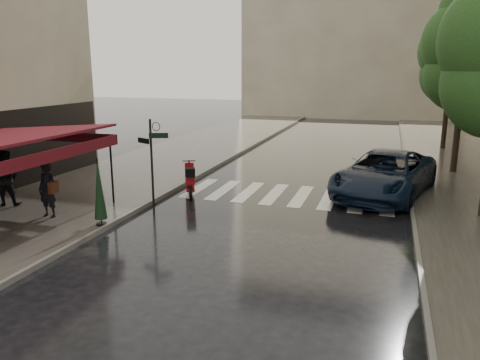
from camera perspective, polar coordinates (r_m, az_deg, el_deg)
The scene contains 15 objects.
ground at distance 13.74m, azimuth -11.88°, elevation -7.11°, with size 120.00×120.00×0.00m, color black.
sidewalk_near at distance 26.04m, azimuth -7.67°, elevation 2.91°, with size 6.00×60.00×0.12m, color #38332D.
sidewalk_far at distance 23.92m, azimuth 26.29°, elevation 0.69°, with size 5.50×60.00×0.12m, color #38332D.
curb_near at distance 24.91m, azimuth -1.29°, elevation 2.58°, with size 0.12×60.00×0.16m, color #595651.
curb_far at distance 23.63m, azimuth 19.59°, elevation 1.21°, with size 0.12×60.00×0.16m, color #595651.
crosswalk at distance 18.13m, azimuth 5.84°, elevation -1.83°, with size 7.85×3.20×0.01m.
signpost at distance 16.35m, azimuth -10.71°, elevation 2.90°, with size 1.17×0.29×3.10m.
backdrop_building at distance 49.55m, azimuth 14.26°, elevation 19.09°, with size 22.00×6.00×20.00m, color gray.
tree_mid at distance 23.36m, azimuth 25.85°, elevation 14.18°, with size 3.80×3.80×8.34m.
tree_far at distance 30.33m, azimuth 24.41°, elevation 13.58°, with size 3.80×3.80×8.16m.
pedestrian_with_umbrella at distance 15.85m, azimuth -22.67°, elevation 1.60°, with size 1.12×1.14×2.51m.
pedestrian_terrace at distance 18.05m, azimuth -26.66°, elevation 0.25°, with size 0.94×0.73×1.93m, color black.
scooter at distance 17.95m, azimuth -6.11°, elevation -0.11°, with size 1.01×1.75×1.24m.
parked_car at distance 18.61m, azimuth 17.25°, elevation 0.70°, with size 2.82×6.12×1.70m, color black.
parasol_back at distance 14.63m, azimuth -16.80°, elevation -1.13°, with size 0.38×0.38×2.04m.
Camera 1 is at (6.48, -11.15, 4.74)m, focal length 35.00 mm.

